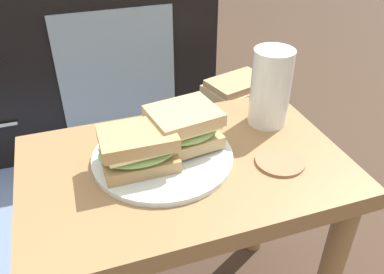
{
  "coord_description": "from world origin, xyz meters",
  "views": [
    {
      "loc": [
        -0.17,
        -0.53,
        0.89
      ],
      "look_at": [
        0.01,
        0.0,
        0.51
      ],
      "focal_mm": 37.66,
      "sensor_mm": 36.0,
      "label": 1
    }
  ],
  "objects": [
    {
      "name": "plate",
      "position": [
        -0.03,
        0.02,
        0.47
      ],
      "size": [
        0.25,
        0.25,
        0.01
      ],
      "primitive_type": "cylinder",
      "color": "silver",
      "rests_on": "side_table"
    },
    {
      "name": "beer_glass",
      "position": [
        0.2,
        0.07,
        0.53
      ],
      "size": [
        0.08,
        0.08,
        0.15
      ],
      "color": "silver",
      "rests_on": "side_table"
    },
    {
      "name": "coaster",
      "position": [
        0.16,
        -0.05,
        0.46
      ],
      "size": [
        0.09,
        0.09,
        0.01
      ],
      "primitive_type": "cylinder",
      "color": "#996B47",
      "rests_on": "side_table"
    },
    {
      "name": "tv_cabinet",
      "position": [
        -0.12,
        0.95,
        0.29
      ],
      "size": [
        0.96,
        0.46,
        0.58
      ],
      "color": "black",
      "rests_on": "ground"
    },
    {
      "name": "paper_bag",
      "position": [
        0.31,
        0.45,
        0.18
      ],
      "size": [
        0.21,
        0.18,
        0.36
      ],
      "color": "tan",
      "rests_on": "ground"
    },
    {
      "name": "side_table",
      "position": [
        0.0,
        0.0,
        0.37
      ],
      "size": [
        0.56,
        0.36,
        0.46
      ],
      "color": "olive",
      "rests_on": "ground"
    },
    {
      "name": "sandwich_back",
      "position": [
        0.01,
        0.04,
        0.51
      ],
      "size": [
        0.14,
        0.12,
        0.07
      ],
      "color": "tan",
      "rests_on": "plate"
    },
    {
      "name": "sandwich_front",
      "position": [
        -0.08,
        0.01,
        0.5
      ],
      "size": [
        0.13,
        0.09,
        0.07
      ],
      "color": "tan",
      "rests_on": "plate"
    },
    {
      "name": "area_rug",
      "position": [
        -0.25,
        0.54,
        0.0
      ],
      "size": [
        1.29,
        0.72,
        0.01
      ],
      "color": "#384C72",
      "rests_on": "ground"
    }
  ]
}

